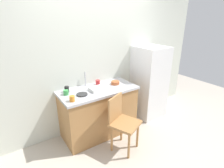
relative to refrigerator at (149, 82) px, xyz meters
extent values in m
plane|color=#BCB2A3|center=(-1.02, -0.65, -0.73)|extent=(8.00, 8.00, 0.00)
cube|color=silver|center=(-1.02, 0.35, 0.56)|extent=(4.80, 0.10, 2.58)
cube|color=#A87542|center=(-1.21, 0.00, -0.32)|extent=(1.28, 0.60, 0.83)
cube|color=#B7B7BC|center=(-1.21, 0.00, 0.11)|extent=(1.32, 0.64, 0.04)
cylinder|color=#B7B7BC|center=(-1.31, 0.25, 0.26)|extent=(0.02, 0.02, 0.25)
cube|color=white|center=(0.00, 0.00, 0.00)|extent=(0.57, 0.59, 1.47)
cylinder|color=#A87542|center=(-1.16, -0.81, -0.51)|extent=(0.04, 0.04, 0.45)
cylinder|color=#A87542|center=(-0.89, -0.69, -0.51)|extent=(0.04, 0.04, 0.45)
cylinder|color=#A87542|center=(-1.28, -0.54, -0.51)|extent=(0.04, 0.04, 0.45)
cylinder|color=#A87542|center=(-1.01, -0.41, -0.51)|extent=(0.04, 0.04, 0.45)
cube|color=#A87542|center=(-1.08, -0.61, -0.26)|extent=(0.53, 0.53, 0.04)
cube|color=#A87542|center=(-1.16, -0.44, -0.04)|extent=(0.34, 0.17, 0.40)
cube|color=white|center=(-1.23, -0.05, 0.16)|extent=(0.28, 0.20, 0.05)
cylinder|color=#B25B33|center=(-0.84, 0.01, 0.16)|extent=(0.15, 0.15, 0.06)
cylinder|color=#2D2D2D|center=(-1.53, -0.08, 0.14)|extent=(0.17, 0.17, 0.02)
cylinder|color=orange|center=(-1.74, -0.20, 0.18)|extent=(0.08, 0.08, 0.08)
cylinder|color=black|center=(-1.69, 0.16, 0.18)|extent=(0.07, 0.07, 0.10)
cylinder|color=green|center=(-1.74, 0.07, 0.17)|extent=(0.08, 0.08, 0.08)
cylinder|color=red|center=(-1.12, 0.16, 0.18)|extent=(0.08, 0.08, 0.09)
camera|label=1|loc=(-2.52, -2.40, 1.28)|focal=28.13mm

